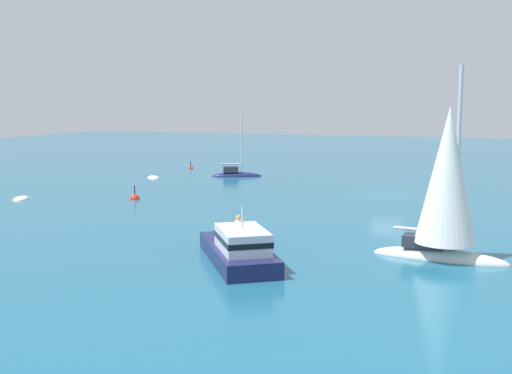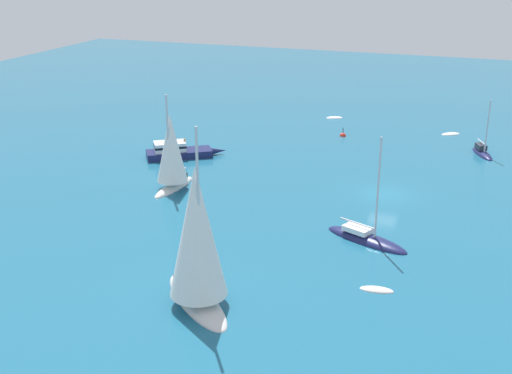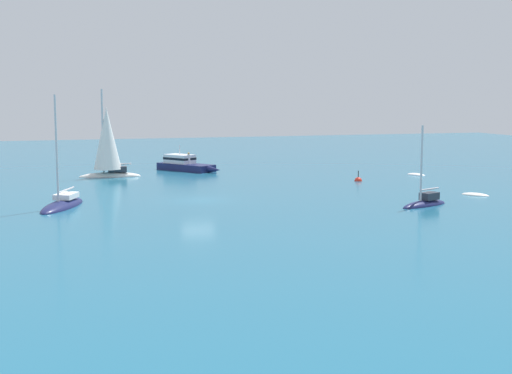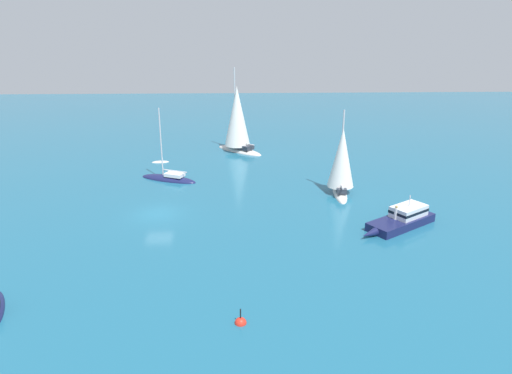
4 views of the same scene
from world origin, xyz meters
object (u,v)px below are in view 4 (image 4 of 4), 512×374
at_px(cabin_cruiser, 402,218).
at_px(yacht, 238,122).
at_px(skiff_1, 160,162).
at_px(ketch_1, 169,179).
at_px(mooring_buoy, 241,323).
at_px(sloop, 342,163).

xyz_separation_m(cabin_cruiser, yacht, (14.39, -26.26, 3.42)).
bearing_deg(skiff_1, ketch_1, -79.80).
distance_m(cabin_cruiser, skiff_1, 32.04).
relative_size(cabin_cruiser, mooring_buoy, 5.77).
distance_m(ketch_1, yacht, 15.38).
height_order(cabin_cruiser, skiff_1, cabin_cruiser).
relative_size(cabin_cruiser, ketch_1, 0.89).
bearing_deg(ketch_1, yacht, -98.52).
bearing_deg(sloop, mooring_buoy, 160.00).
height_order(cabin_cruiser, sloop, sloop).
distance_m(yacht, skiff_1, 12.03).
bearing_deg(skiff_1, cabin_cruiser, -46.60).
xyz_separation_m(ketch_1, sloop, (-18.50, 5.14, 3.14)).
relative_size(cabin_cruiser, sloop, 0.84).
xyz_separation_m(cabin_cruiser, skiff_1, (24.32, -20.84, -0.69)).
relative_size(ketch_1, sloop, 0.94).
xyz_separation_m(ketch_1, mooring_buoy, (-8.00, 27.38, -0.10)).
distance_m(yacht, mooring_buoy, 40.20).
relative_size(ketch_1, mooring_buoy, 6.45).
height_order(ketch_1, mooring_buoy, ketch_1).
xyz_separation_m(cabin_cruiser, ketch_1, (22.23, -13.64, -0.58)).
bearing_deg(mooring_buoy, yacht, -89.76).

